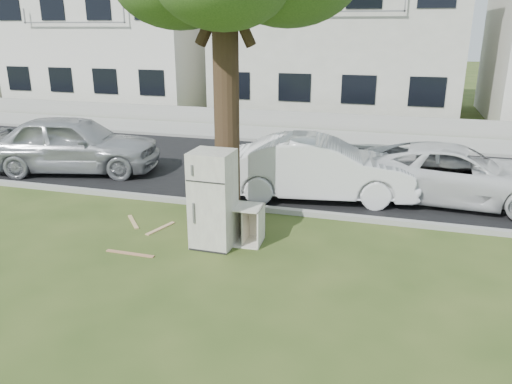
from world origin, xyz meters
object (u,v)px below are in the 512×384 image
(fridge, at_px, (213,199))
(car_right, at_px, (455,174))
(car_center, at_px, (319,168))
(cabinet, at_px, (238,224))
(car_left, at_px, (74,144))

(fridge, height_order, car_right, fridge)
(fridge, relative_size, car_right, 0.38)
(fridge, distance_m, car_center, 3.75)
(fridge, bearing_deg, car_right, 42.03)
(car_center, relative_size, car_right, 0.95)
(cabinet, bearing_deg, car_center, 68.15)
(fridge, bearing_deg, cabinet, 36.20)
(car_center, bearing_deg, car_right, -86.54)
(cabinet, xyz_separation_m, car_center, (1.11, 3.15, 0.39))
(cabinet, xyz_separation_m, car_right, (4.37, 3.84, 0.30))
(car_center, height_order, car_left, car_left)
(car_center, xyz_separation_m, car_left, (-7.35, 0.39, 0.07))
(car_center, distance_m, car_left, 7.36)
(car_right, distance_m, car_left, 10.62)
(car_center, bearing_deg, cabinet, 151.98)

